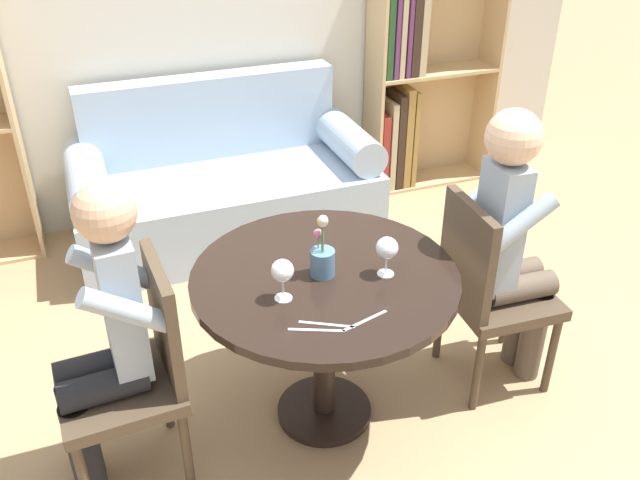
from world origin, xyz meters
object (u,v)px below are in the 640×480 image
Objects in this scene: couch at (225,188)px; chair_left at (137,368)px; person_left at (104,340)px; flower_vase at (322,254)px; bookshelf_right at (414,78)px; chair_right at (487,286)px; wine_glass_right at (387,249)px; wine_glass_left at (282,272)px; person_right at (512,244)px.

couch is 1.83m from chair_left.
flower_vase is at bearing 89.22° from person_left.
bookshelf_right is at bearing 128.65° from person_left.
bookshelf_right is 1.76× the size of chair_right.
flower_vase reaches higher than chair_left.
couch is 1.84m from chair_right.
bookshelf_right is 2.32m from wine_glass_right.
wine_glass_left is (0.62, -0.07, 0.17)m from person_left.
bookshelf_right is 6.18× the size of flower_vase.
wine_glass_right is at bearing 83.22° from chair_left.
couch is 1.83m from wine_glass_left.
person_right reaches higher than chair_left.
person_right is 7.97× the size of wine_glass_left.
chair_left is 0.63m from wine_glass_left.
couch is 10.98× the size of wine_glass_left.
wine_glass_right is 0.24m from flower_vase.
chair_left is at bearing 92.69° from person_right.
bookshelf_right is at bearing 51.92° from wine_glass_left.
couch reaches higher than wine_glass_right.
chair_right is at bearing 4.14° from wine_glass_left.
wine_glass_left is 1.02× the size of wine_glass_right.
flower_vase is at bearing 27.84° from wine_glass_left.
wine_glass_right is at bearing -83.02° from couch.
flower_vase reaches higher than couch.
chair_right is 1.55m from person_left.
chair_left is 5.63× the size of wine_glass_left.
couch reaches higher than wine_glass_left.
chair_left is 1.00m from wine_glass_right.
person_right is (-0.57, -1.95, -0.06)m from bookshelf_right.
person_right is (1.54, -0.02, 0.20)m from chair_left.
wine_glass_left is at bearing -96.38° from couch.
couch is at bearing 83.62° from wine_glass_left.
person_right reaches higher than chair_right.
bookshelf_right reaches higher than wine_glass_left.
wine_glass_left is 0.62× the size of flower_vase.
wine_glass_right is (1.03, -0.06, 0.17)m from person_left.
bookshelf_right reaches higher than flower_vase.
flower_vase is at bearing 158.78° from wine_glass_right.
chair_right is 0.73× the size of person_left.
person_left is 1.63m from person_right.
flower_vase reaches higher than wine_glass_left.
person_left is 0.97× the size of person_right.
flower_vase is (-0.82, 0.04, 0.11)m from person_right.
bookshelf_right is 2.87m from chair_left.
wine_glass_right is (-1.17, -2.00, 0.07)m from bookshelf_right.
couch is at bearing -169.06° from bookshelf_right.
person_left is (-0.81, -1.68, 0.34)m from couch.
flower_vase is at bearing 90.59° from person_right.
flower_vase is (0.72, 0.02, 0.31)m from chair_left.
person_left is at bearing -177.94° from flower_vase.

